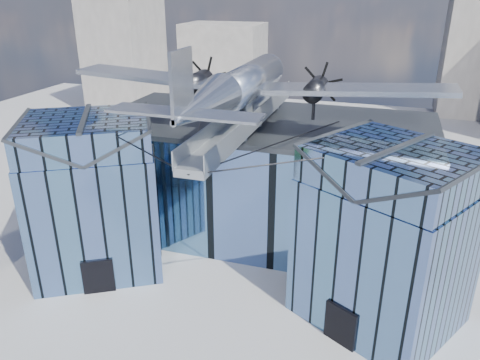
% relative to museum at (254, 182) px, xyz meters
% --- Properties ---
extents(ground_plane, '(120.00, 120.00, 0.00)m').
position_rel_museum_xyz_m(ground_plane, '(-0.00, -5.82, -5.54)').
color(ground_plane, gray).
extents(museum, '(32.88, 24.50, 17.60)m').
position_rel_museum_xyz_m(museum, '(0.00, 0.00, 0.00)').
color(museum, '#4F72A1').
rests_on(museum, ground).
extents(bg_towers, '(77.00, 24.50, 26.00)m').
position_rel_museum_xyz_m(bg_towers, '(1.45, 44.67, 4.47)').
color(bg_towers, gray).
rests_on(bg_towers, ground).
extents(tree_side_w, '(4.43, 4.43, 5.36)m').
position_rel_museum_xyz_m(tree_side_w, '(-27.07, 6.03, -1.91)').
color(tree_side_w, '#342015').
rests_on(tree_side_w, ground).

